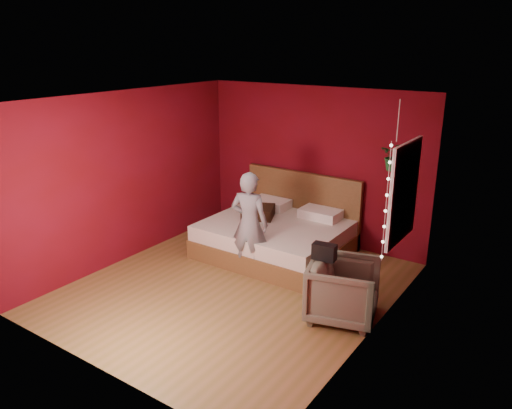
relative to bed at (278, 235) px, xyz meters
name	(u,v)px	position (x,y,z in m)	size (l,w,h in m)	color
floor	(234,287)	(0.14, -1.39, -0.31)	(4.50, 4.50, 0.00)	brown
room_walls	(232,171)	(0.14, -1.39, 1.37)	(4.04, 4.54, 2.62)	maroon
window	(404,193)	(2.11, -0.49, 1.19)	(0.05, 0.97, 1.27)	white
fairy_lights	(386,203)	(2.08, -1.02, 1.19)	(0.04, 0.04, 1.45)	silver
bed	(278,235)	(0.00, 0.00, 0.00)	(2.14, 1.82, 1.18)	brown
person	(249,224)	(0.06, -0.89, 0.47)	(0.56, 0.37, 1.55)	slate
armchair	(343,290)	(1.73, -1.27, 0.07)	(0.81, 0.83, 0.76)	#63634E
handbag	(324,252)	(1.49, -1.34, 0.55)	(0.28, 0.14, 0.20)	black
throw_pillow	(258,212)	(-0.38, -0.01, 0.32)	(0.49, 0.49, 0.17)	black
hanging_plant	(395,156)	(1.88, -0.25, 1.58)	(0.39, 0.36, 0.90)	silver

